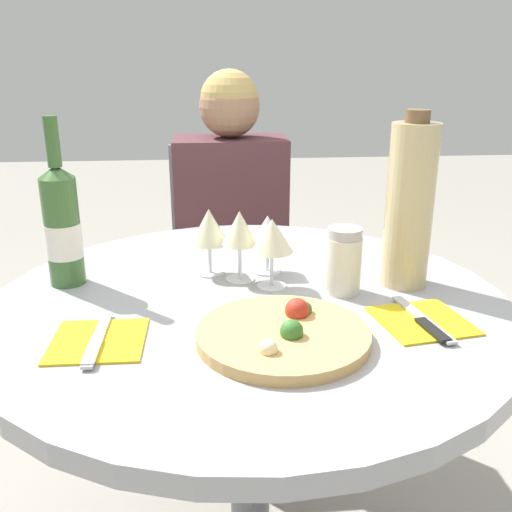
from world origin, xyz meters
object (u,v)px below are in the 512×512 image
tall_carafe (409,205)px  seated_diner (234,272)px  pizza_large (284,334)px  wine_bottle (62,226)px  chair_behind_diner (232,282)px  dining_table (250,357)px

tall_carafe → seated_diner: bearing=113.9°
pizza_large → wine_bottle: (-0.41, 0.29, 0.11)m
wine_bottle → tall_carafe: tall_carafe is taller
wine_bottle → pizza_large: bearing=-35.1°
chair_behind_diner → wine_bottle: wine_bottle is taller
dining_table → tall_carafe: 0.44m
chair_behind_diner → seated_diner: (-0.00, -0.15, 0.09)m
chair_behind_diner → tall_carafe: size_ratio=2.62×
wine_bottle → tall_carafe: (0.68, -0.06, 0.04)m
chair_behind_diner → tall_carafe: 1.04m
dining_table → seated_diner: seated_diner is taller
seated_diner → wine_bottle: bearing=60.3°
chair_behind_diner → tall_carafe: (0.31, -0.85, 0.49)m
chair_behind_diner → dining_table: bearing=89.7°
dining_table → pizza_large: 0.23m
seated_diner → wine_bottle: (-0.37, -0.65, 0.36)m
chair_behind_diner → tall_carafe: bearing=110.2°
tall_carafe → dining_table: bearing=-171.9°
pizza_large → chair_behind_diner: bearing=92.1°
chair_behind_diner → wine_bottle: 0.98m
dining_table → chair_behind_diner: chair_behind_diner is taller
chair_behind_diner → pizza_large: size_ratio=3.19×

